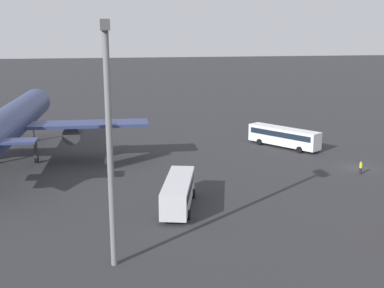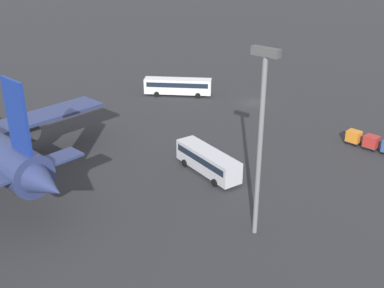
{
  "view_description": "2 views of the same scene",
  "coord_description": "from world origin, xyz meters",
  "px_view_note": "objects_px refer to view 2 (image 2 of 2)",
  "views": [
    {
      "loc": [
        -59.68,
        35.18,
        18.72
      ],
      "look_at": [
        -1.17,
        23.88,
        4.75
      ],
      "focal_mm": 45.0,
      "sensor_mm": 36.0,
      "label": 1
    },
    {
      "loc": [
        -45.0,
        71.36,
        29.25
      ],
      "look_at": [
        -10.12,
        29.67,
        4.82
      ],
      "focal_mm": 45.0,
      "sensor_mm": 36.0,
      "label": 2
    }
  ],
  "objects_px": {
    "shuttle_bus_far": "(208,160)",
    "worker_person": "(264,103)",
    "cargo_cart_orange": "(354,137)",
    "shuttle_bus_near": "(178,85)",
    "cargo_cart_red": "(371,142)"
  },
  "relations": [
    {
      "from": "shuttle_bus_far",
      "to": "worker_person",
      "type": "xyz_separation_m",
      "value": [
        7.78,
        -26.13,
        -1.04
      ]
    },
    {
      "from": "worker_person",
      "to": "cargo_cart_orange",
      "type": "height_order",
      "value": "cargo_cart_orange"
    },
    {
      "from": "shuttle_bus_near",
      "to": "shuttle_bus_far",
      "type": "relative_size",
      "value": 1.08
    },
    {
      "from": "shuttle_bus_near",
      "to": "cargo_cart_orange",
      "type": "bearing_deg",
      "value": 145.24
    },
    {
      "from": "shuttle_bus_near",
      "to": "cargo_cart_red",
      "type": "relative_size",
      "value": 5.66
    },
    {
      "from": "shuttle_bus_near",
      "to": "cargo_cart_orange",
      "type": "relative_size",
      "value": 5.66
    },
    {
      "from": "shuttle_bus_far",
      "to": "cargo_cart_orange",
      "type": "bearing_deg",
      "value": -101.62
    },
    {
      "from": "shuttle_bus_near",
      "to": "shuttle_bus_far",
      "type": "distance_m",
      "value": 32.47
    },
    {
      "from": "worker_person",
      "to": "shuttle_bus_near",
      "type": "bearing_deg",
      "value": 15.41
    },
    {
      "from": "worker_person",
      "to": "cargo_cart_orange",
      "type": "xyz_separation_m",
      "value": [
        -18.55,
        4.95,
        0.32
      ]
    },
    {
      "from": "cargo_cart_orange",
      "to": "shuttle_bus_near",
      "type": "bearing_deg",
      "value": -0.68
    },
    {
      "from": "shuttle_bus_near",
      "to": "worker_person",
      "type": "height_order",
      "value": "shuttle_bus_near"
    },
    {
      "from": "shuttle_bus_far",
      "to": "cargo_cart_red",
      "type": "distance_m",
      "value": 24.94
    },
    {
      "from": "worker_person",
      "to": "shuttle_bus_far",
      "type": "bearing_deg",
      "value": 106.59
    },
    {
      "from": "worker_person",
      "to": "cargo_cart_orange",
      "type": "distance_m",
      "value": 19.2
    }
  ]
}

